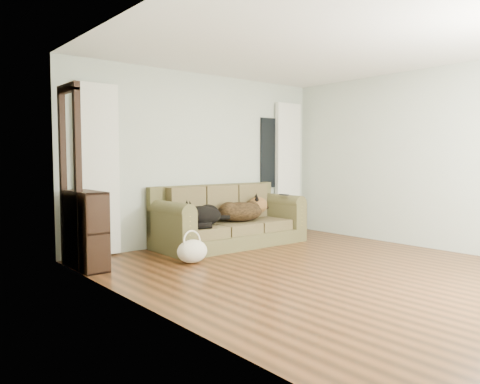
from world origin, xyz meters
TOP-DOWN VIEW (x-y plane):
  - floor at (0.00, 0.00)m, footprint 5.00×5.00m
  - ceiling at (0.00, 0.00)m, footprint 5.00×5.00m
  - wall_back at (0.00, 2.50)m, footprint 4.50×0.04m
  - wall_left at (-2.25, 0.00)m, footprint 0.04×5.00m
  - wall_right at (2.25, 0.00)m, footprint 0.04×5.00m
  - curtain_left at (-1.70, 2.42)m, footprint 0.55×0.08m
  - curtain_right at (1.80, 2.42)m, footprint 0.55×0.08m
  - window_pane at (1.45, 2.47)m, footprint 0.50×0.03m
  - door_casing at (-2.20, 2.05)m, footprint 0.07×0.60m
  - sofa at (0.16, 1.97)m, footprint 2.30×1.00m
  - dog_black_lab at (-0.45, 1.93)m, footprint 0.73×0.55m
  - dog_shepherd at (0.36, 1.96)m, footprint 0.87×0.73m
  - tv_remote at (1.08, 1.78)m, footprint 0.06×0.17m
  - tote_bag at (-0.96, 1.34)m, footprint 0.46×0.39m
  - bookshelf at (-2.09, 1.87)m, footprint 0.35×0.76m

SIDE VIEW (x-z plane):
  - floor at x=0.00m, z-range 0.00..0.00m
  - tote_bag at x=-0.96m, z-range 0.01..0.31m
  - sofa at x=0.16m, z-range -0.02..0.92m
  - dog_black_lab at x=-0.45m, z-range 0.33..0.63m
  - dog_shepherd at x=0.36m, z-range 0.33..0.65m
  - bookshelf at x=-2.09m, z-range 0.04..0.96m
  - tv_remote at x=1.08m, z-range 0.72..0.74m
  - door_casing at x=-2.20m, z-range 0.00..2.10m
  - curtain_left at x=-1.70m, z-range 0.02..2.27m
  - curtain_right at x=1.80m, z-range 0.02..2.27m
  - wall_back at x=0.00m, z-range 0.00..2.60m
  - wall_left at x=-2.25m, z-range 0.00..2.60m
  - wall_right at x=2.25m, z-range 0.00..2.60m
  - window_pane at x=1.45m, z-range 0.80..2.00m
  - ceiling at x=0.00m, z-range 2.60..2.60m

